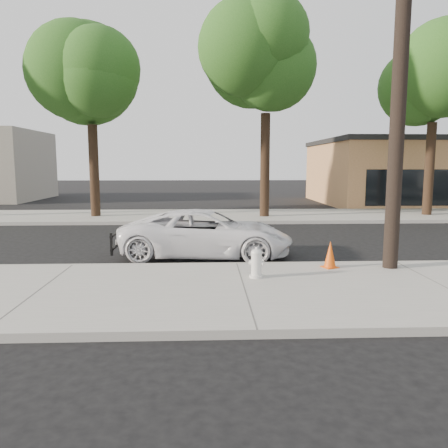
{
  "coord_description": "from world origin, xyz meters",
  "views": [
    {
      "loc": [
        -0.74,
        -12.63,
        2.57
      ],
      "look_at": [
        -0.28,
        -1.17,
        1.0
      ],
      "focal_mm": 35.0,
      "sensor_mm": 36.0,
      "label": 1
    }
  ],
  "objects_px": {
    "police_cruiser": "(207,233)",
    "fire_hydrant": "(256,264)",
    "traffic_cone": "(330,255)",
    "utility_pole": "(400,68)"
  },
  "relations": [
    {
      "from": "utility_pole",
      "to": "fire_hydrant",
      "type": "height_order",
      "value": "utility_pole"
    },
    {
      "from": "utility_pole",
      "to": "police_cruiser",
      "type": "bearing_deg",
      "value": 154.27
    },
    {
      "from": "police_cruiser",
      "to": "traffic_cone",
      "type": "xyz_separation_m",
      "value": [
        2.91,
        -2.04,
        -0.2
      ]
    },
    {
      "from": "police_cruiser",
      "to": "fire_hydrant",
      "type": "bearing_deg",
      "value": -154.04
    },
    {
      "from": "fire_hydrant",
      "to": "traffic_cone",
      "type": "bearing_deg",
      "value": 44.93
    },
    {
      "from": "utility_pole",
      "to": "fire_hydrant",
      "type": "relative_size",
      "value": 14.43
    },
    {
      "from": "utility_pole",
      "to": "traffic_cone",
      "type": "height_order",
      "value": "utility_pole"
    },
    {
      "from": "police_cruiser",
      "to": "traffic_cone",
      "type": "bearing_deg",
      "value": -119.34
    },
    {
      "from": "fire_hydrant",
      "to": "traffic_cone",
      "type": "relative_size",
      "value": 0.98
    },
    {
      "from": "utility_pole",
      "to": "traffic_cone",
      "type": "xyz_separation_m",
      "value": [
        -1.43,
        0.05,
        -4.24
      ]
    }
  ]
}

